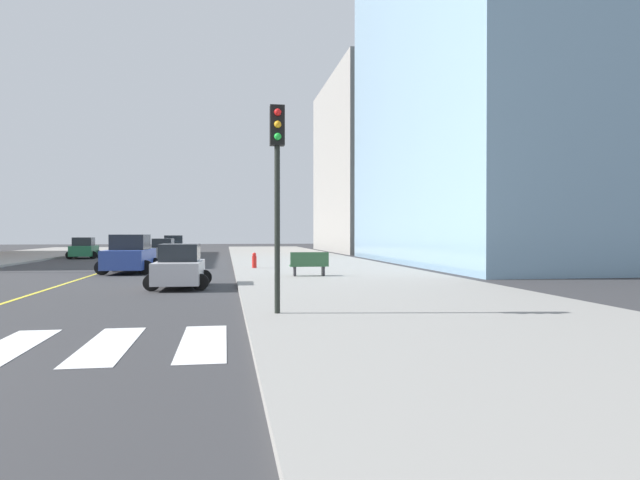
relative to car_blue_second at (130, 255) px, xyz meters
The scene contains 11 objects.
sidewalk_kerb_east 11.84m from the car_blue_second, 26.11° to the right, with size 10.00×120.00×0.15m, color gray.
lane_divider_paint 14.92m from the car_blue_second, 96.17° to the left, with size 0.16×80.00×0.01m, color yellow.
parking_garage_concrete 44.13m from the car_blue_second, 52.96° to the left, with size 18.00×24.00×20.15m, color gray.
car_blue_second is the anchor object (origin of this frame).
car_white_third 24.02m from the car_blue_second, 89.34° to the left, with size 2.82×4.41×1.94m.
car_gray_fourth 14.39m from the car_blue_second, 88.93° to the left, with size 2.51×3.93×1.73m.
car_silver_fifth 9.83m from the car_blue_second, 70.16° to the right, with size 2.47×3.90×1.73m.
car_green_sixth 20.60m from the car_blue_second, 109.18° to the left, with size 2.63×4.08×1.79m.
traffic_light_near_corner 19.61m from the car_blue_second, 70.70° to the right, with size 0.36×0.41×5.20m.
park_bench 10.72m from the car_blue_second, 32.92° to the right, with size 1.81×0.58×1.12m.
fire_hydrant 6.84m from the car_blue_second, ahead, with size 0.26×0.26×0.89m.
Camera 1 is at (6.74, -7.76, 2.16)m, focal length 32.95 mm.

